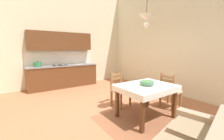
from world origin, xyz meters
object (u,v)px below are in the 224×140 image
object	(u,v)px
kitchen_cabinetry	(63,66)
dining_table	(146,91)
dining_chair_window_side	(170,91)
fruit_bowl	(147,83)
dining_chair_kitchen_side	(120,90)
pendant_lamp	(147,18)

from	to	relation	value
kitchen_cabinetry	dining_table	xyz separation A→B (m)	(0.82, -3.73, -0.24)
dining_chair_window_side	fruit_bowl	bearing A→B (deg)	-176.78
dining_chair_kitchen_side	pendant_lamp	distance (m)	1.93
kitchen_cabinetry	dining_chair_window_side	world-z (taller)	kitchen_cabinetry
dining_table	pendant_lamp	world-z (taller)	pendant_lamp
dining_chair_window_side	dining_chair_kitchen_side	bearing A→B (deg)	140.37
dining_chair_kitchen_side	dining_chair_window_side	world-z (taller)	same
dining_table	dining_chair_kitchen_side	bearing A→B (deg)	94.50
kitchen_cabinetry	dining_table	world-z (taller)	kitchen_cabinetry
dining_chair_window_side	fruit_bowl	xyz separation A→B (m)	(-0.95, -0.05, 0.37)
dining_table	fruit_bowl	world-z (taller)	fruit_bowl
dining_chair_window_side	kitchen_cabinetry	bearing A→B (deg)	115.55
fruit_bowl	pendant_lamp	distance (m)	1.37
kitchen_cabinetry	dining_chair_kitchen_side	distance (m)	2.98
kitchen_cabinetry	pendant_lamp	distance (m)	3.99
kitchen_cabinetry	fruit_bowl	xyz separation A→B (m)	(0.82, -3.75, -0.04)
dining_table	kitchen_cabinetry	bearing A→B (deg)	102.36
dining_table	dining_chair_kitchen_side	size ratio (longest dim) A/B	1.32
pendant_lamp	dining_chair_kitchen_side	bearing A→B (deg)	94.11
dining_table	dining_chair_window_side	distance (m)	0.96
dining_chair_window_side	dining_table	bearing A→B (deg)	-177.64
kitchen_cabinetry	dining_table	bearing A→B (deg)	-77.64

